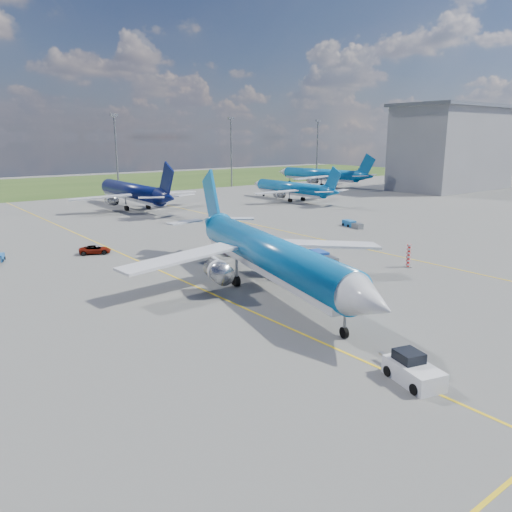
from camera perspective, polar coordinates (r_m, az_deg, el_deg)
ground at (r=43.05m, az=5.20°, el=-8.80°), size 400.00×400.00×0.00m
taxiway_lines at (r=65.09m, az=-11.51°, el=-1.30°), size 60.25×160.00×0.02m
floodlight_masts at (r=143.98m, az=-23.18°, el=10.90°), size 202.20×0.50×22.70m
terminal_building at (r=172.18m, az=21.53°, el=11.46°), size 42.00×22.00×26.00m
warning_post at (r=66.58m, az=17.03°, el=0.03°), size 0.50×0.50×3.00m
bg_jet_n at (r=121.01m, az=-13.89°, el=5.32°), size 33.80×43.64×11.17m
bg_jet_ne at (r=132.46m, az=3.98°, el=6.34°), size 28.17×36.37×9.31m
bg_jet_ene at (r=174.26m, az=7.33°, el=7.96°), size 36.81×45.50×10.98m
main_airliner at (r=54.69m, az=1.47°, el=-3.86°), size 43.40×51.05×11.57m
pushback_tug at (r=36.36m, az=17.45°, el=-12.35°), size 3.26×6.00×2.00m
service_car_b at (r=74.76m, az=-17.94°, el=0.69°), size 4.78×3.40×1.21m
service_car_c at (r=71.44m, az=-3.24°, el=0.80°), size 2.69×4.79×1.31m
baggage_tug_w at (r=67.50m, az=7.65°, el=-0.12°), size 2.79×5.63×1.22m
baggage_tug_e at (r=94.36m, az=10.90°, el=3.59°), size 2.38×5.14×1.12m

